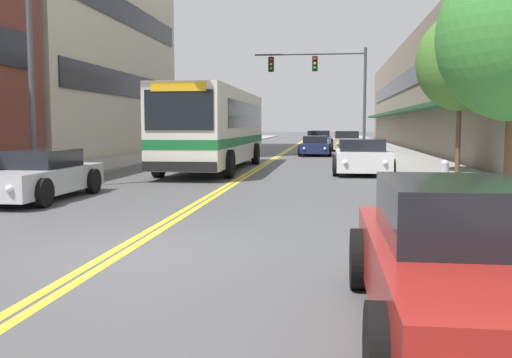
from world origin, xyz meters
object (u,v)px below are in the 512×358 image
(car_slate_blue_moving_lead, at_px, (320,139))
(car_black_moving_second, at_px, (315,138))
(car_red_parked_right_foreground, at_px, (475,264))
(car_dark_grey_parked_right_end, at_px, (346,140))
(city_bus, at_px, (216,125))
(car_navy_moving_third, at_px, (315,146))
(car_charcoal_parked_left_mid, at_px, (205,146))
(traffic_signal_mast, at_px, (327,79))
(car_white_parked_right_mid, at_px, (362,157))
(fire_hydrant, at_px, (444,176))
(street_tree_right_mid, at_px, (461,62))
(car_silver_parked_left_near, at_px, (35,176))
(street_lamp_left_near, at_px, (41,2))
(car_champagne_parked_right_far, at_px, (347,142))

(car_slate_blue_moving_lead, distance_m, car_black_moving_second, 9.24)
(car_red_parked_right_foreground, height_order, car_dark_grey_parked_right_end, car_red_parked_right_foreground)
(city_bus, bearing_deg, car_navy_moving_third, 71.57)
(car_charcoal_parked_left_mid, height_order, car_black_moving_second, car_black_moving_second)
(car_slate_blue_moving_lead, xyz_separation_m, car_black_moving_second, (-0.68, 9.21, -0.04))
(car_black_moving_second, relative_size, traffic_signal_mast, 0.70)
(car_navy_moving_third, bearing_deg, car_black_moving_second, 91.45)
(car_dark_grey_parked_right_end, bearing_deg, traffic_signal_mast, -97.03)
(car_white_parked_right_mid, distance_m, fire_hydrant, 7.47)
(car_charcoal_parked_left_mid, distance_m, car_navy_moving_third, 6.80)
(car_red_parked_right_foreground, relative_size, street_tree_right_mid, 0.78)
(car_slate_blue_moving_lead, bearing_deg, car_red_parked_right_foreground, -87.38)
(car_silver_parked_left_near, distance_m, street_lamp_left_near, 5.08)
(car_red_parked_right_foreground, distance_m, street_tree_right_mid, 17.21)
(car_charcoal_parked_left_mid, bearing_deg, car_champagne_parked_right_far, 42.50)
(street_tree_right_mid, bearing_deg, fire_hydrant, -104.74)
(car_red_parked_right_foreground, xyz_separation_m, car_black_moving_second, (-2.69, 53.17, -0.02))
(city_bus, height_order, car_red_parked_right_foreground, city_bus)
(car_black_moving_second, xyz_separation_m, street_tree_right_mid, (6.10, -36.66, 3.51))
(car_charcoal_parked_left_mid, xyz_separation_m, car_champagne_parked_right_far, (8.72, 7.99, 0.09))
(car_silver_parked_left_near, distance_m, street_tree_right_mid, 14.96)
(car_slate_blue_moving_lead, height_order, traffic_signal_mast, traffic_signal_mast)
(car_silver_parked_left_near, bearing_deg, car_dark_grey_parked_right_end, 76.46)
(car_white_parked_right_mid, bearing_deg, car_navy_moving_third, 99.02)
(car_white_parked_right_mid, distance_m, street_lamp_left_near, 12.44)
(city_bus, relative_size, car_red_parked_right_foreground, 2.65)
(car_silver_parked_left_near, height_order, car_white_parked_right_mid, car_white_parked_right_mid)
(car_white_parked_right_mid, distance_m, car_black_moving_second, 36.16)
(car_silver_parked_left_near, bearing_deg, street_lamp_left_near, 109.93)
(car_champagne_parked_right_far, xyz_separation_m, street_tree_right_mid, (3.41, -20.19, 3.45))
(car_red_parked_right_foreground, bearing_deg, car_charcoal_parked_left_mid, 106.93)
(car_red_parked_right_foreground, distance_m, traffic_signal_mast, 31.57)
(city_bus, relative_size, street_tree_right_mid, 2.06)
(car_charcoal_parked_left_mid, xyz_separation_m, car_black_moving_second, (6.04, 24.47, 0.04))
(car_red_parked_right_foreground, height_order, car_navy_moving_third, car_red_parked_right_foreground)
(car_champagne_parked_right_far, xyz_separation_m, fire_hydrant, (1.66, -26.87, -0.11))
(city_bus, bearing_deg, car_slate_blue_moving_lead, 81.07)
(car_white_parked_right_mid, bearing_deg, car_dark_grey_parked_right_end, 89.64)
(car_white_parked_right_mid, bearing_deg, traffic_signal_mast, 95.82)
(traffic_signal_mast, xyz_separation_m, street_lamp_left_near, (-7.78, -21.11, 0.47))
(car_silver_parked_left_near, relative_size, car_navy_moving_third, 1.01)
(car_dark_grey_parked_right_end, height_order, fire_hydrant, car_dark_grey_parked_right_end)
(car_black_moving_second, xyz_separation_m, car_navy_moving_third, (0.58, -22.94, -0.03))
(car_white_parked_right_mid, xyz_separation_m, car_navy_moving_third, (-2.08, 13.12, -0.05))
(car_black_moving_second, height_order, street_lamp_left_near, street_lamp_left_near)
(street_lamp_left_near, bearing_deg, car_dark_grey_parked_right_end, 74.65)
(city_bus, height_order, car_slate_blue_moving_lead, city_bus)
(street_lamp_left_near, bearing_deg, city_bus, 68.84)
(traffic_signal_mast, relative_size, street_lamp_left_near, 0.79)
(car_dark_grey_parked_right_end, height_order, traffic_signal_mast, traffic_signal_mast)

